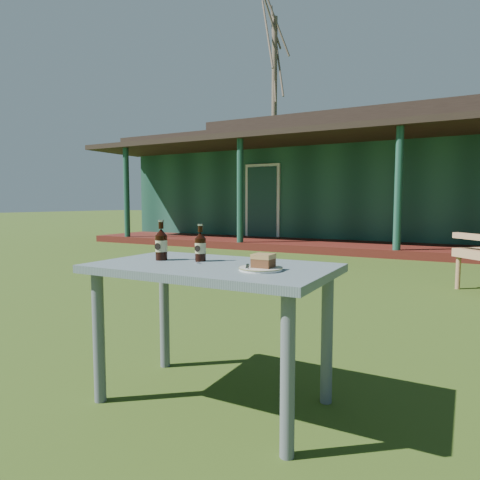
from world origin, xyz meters
The scene contains 10 objects.
ground centered at (0.00, 0.00, 0.00)m, with size 80.00×80.00×0.00m, color #334916.
pavilion centered at (0.00, 9.39, 1.61)m, with size 15.80×8.30×3.45m.
tree_left centered at (-8.00, 17.50, 5.25)m, with size 0.28×0.28×10.50m, color brown.
cafe_table centered at (0.00, -1.60, 0.62)m, with size 1.20×0.70×0.72m.
plate centered at (0.30, -1.66, 0.73)m, with size 0.20×0.20×0.01m.
cake_slice centered at (0.31, -1.65, 0.77)m, with size 0.09×0.09×0.06m.
fork centered at (0.23, -1.67, 0.74)m, with size 0.01×0.14×0.00m, color silver.
cola_bottle_near centered at (-0.12, -1.53, 0.80)m, with size 0.06×0.06×0.20m.
cola_bottle_far centered at (-0.33, -1.59, 0.81)m, with size 0.06×0.07×0.22m.
bottle_cap centered at (-0.08, -1.61, 0.72)m, with size 0.03×0.03×0.01m, color silver.
Camera 1 is at (1.13, -3.42, 1.03)m, focal length 32.00 mm.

